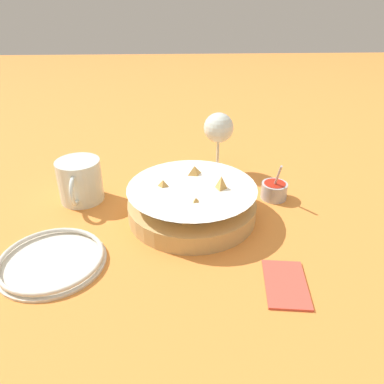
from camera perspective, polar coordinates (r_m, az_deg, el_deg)
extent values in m
plane|color=orange|center=(0.80, 0.78, -2.39)|extent=(4.00, 4.00, 0.00)
cylinder|color=tan|center=(0.76, 0.00, -2.52)|extent=(0.26, 0.26, 0.04)
cone|color=white|center=(0.75, 0.00, -1.41)|extent=(0.26, 0.26, 0.07)
cylinder|color=#3D842D|center=(0.76, 0.00, -2.40)|extent=(0.20, 0.20, 0.01)
pyramid|color=gold|center=(0.70, 0.59, -2.71)|extent=(0.09, 0.09, 0.05)
pyramid|color=gold|center=(0.74, 4.43, 0.08)|extent=(0.07, 0.06, 0.07)
pyramid|color=gold|center=(0.79, 0.36, 1.97)|extent=(0.09, 0.10, 0.06)
pyramid|color=gold|center=(0.75, -4.38, -0.07)|extent=(0.06, 0.07, 0.06)
cylinder|color=#B7B7BC|center=(0.85, 12.39, 0.19)|extent=(0.06, 0.06, 0.04)
cylinder|color=red|center=(0.84, 12.44, 0.57)|extent=(0.05, 0.05, 0.03)
cylinder|color=#B7B7BC|center=(0.82, 12.80, 1.96)|extent=(0.05, 0.01, 0.08)
cylinder|color=silver|center=(0.96, 3.85, 3.39)|extent=(0.06, 0.06, 0.00)
cylinder|color=silver|center=(0.94, 3.93, 5.67)|extent=(0.01, 0.01, 0.08)
sphere|color=silver|center=(0.92, 4.08, 9.75)|extent=(0.07, 0.07, 0.07)
sphere|color=#DBD17A|center=(0.92, 4.06, 9.22)|extent=(0.05, 0.05, 0.05)
cylinder|color=silver|center=(0.85, -16.68, 1.68)|extent=(0.09, 0.09, 0.09)
cylinder|color=orange|center=(0.85, -16.58, 1.03)|extent=(0.08, 0.08, 0.07)
torus|color=silver|center=(0.80, -17.47, 0.10)|extent=(0.06, 0.01, 0.06)
cylinder|color=silver|center=(0.69, -20.57, -9.87)|extent=(0.18, 0.18, 0.01)
torus|color=silver|center=(0.69, -20.66, -9.45)|extent=(0.18, 0.18, 0.01)
cube|color=#DB4C3D|center=(0.63, 14.10, -13.29)|extent=(0.12, 0.08, 0.01)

